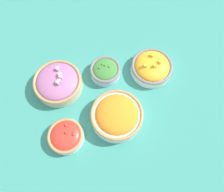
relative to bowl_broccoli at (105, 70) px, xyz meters
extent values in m
plane|color=#337F75|center=(0.01, 0.11, -0.03)|extent=(3.00, 3.00, 0.00)
cylinder|color=#B2C1CC|center=(0.00, 0.00, -0.01)|extent=(0.12, 0.12, 0.04)
torus|color=slate|center=(0.00, 0.00, 0.01)|extent=(0.12, 0.12, 0.01)
ellipsoid|color=#387533|center=(0.00, 0.00, 0.01)|extent=(0.10, 0.10, 0.03)
ellipsoid|color=#47893D|center=(0.00, -0.01, 0.03)|extent=(0.01, 0.01, 0.01)
ellipsoid|color=#47893D|center=(0.02, 0.00, 0.03)|extent=(0.01, 0.01, 0.01)
ellipsoid|color=#47893D|center=(-0.02, 0.00, 0.03)|extent=(0.01, 0.01, 0.01)
ellipsoid|color=#47893D|center=(0.00, -0.02, 0.03)|extent=(0.01, 0.01, 0.01)
cylinder|color=white|center=(0.01, 0.19, 0.00)|extent=(0.19, 0.19, 0.05)
torus|color=#997A4C|center=(0.01, 0.19, 0.02)|extent=(0.19, 0.19, 0.01)
ellipsoid|color=orange|center=(0.01, 0.19, 0.02)|extent=(0.15, 0.15, 0.05)
cylinder|color=beige|center=(0.19, 0.00, 0.00)|extent=(0.18, 0.18, 0.04)
torus|color=#997A4C|center=(0.19, 0.00, 0.02)|extent=(0.18, 0.18, 0.01)
ellipsoid|color=#9E5B8E|center=(0.19, 0.00, 0.02)|extent=(0.16, 0.16, 0.04)
cube|color=#C699C1|center=(0.18, 0.02, 0.05)|extent=(0.02, 0.02, 0.01)
cube|color=#C699C1|center=(0.17, -0.01, 0.05)|extent=(0.02, 0.02, 0.01)
cube|color=#C699C1|center=(0.17, 0.00, 0.05)|extent=(0.02, 0.02, 0.01)
cube|color=#C699C1|center=(0.17, -0.03, 0.04)|extent=(0.02, 0.02, 0.01)
cube|color=#C699C1|center=(0.18, 0.02, 0.05)|extent=(0.01, 0.01, 0.01)
cylinder|color=silver|center=(-0.18, 0.04, -0.01)|extent=(0.16, 0.16, 0.03)
torus|color=slate|center=(-0.18, 0.04, 0.01)|extent=(0.16, 0.16, 0.01)
ellipsoid|color=orange|center=(-0.18, 0.04, 0.01)|extent=(0.13, 0.13, 0.05)
cube|color=#F4A828|center=(-0.18, 0.01, 0.04)|extent=(0.02, 0.02, 0.01)
cube|color=#F4A828|center=(-0.14, 0.04, 0.04)|extent=(0.01, 0.01, 0.01)
cube|color=#F4A828|center=(-0.18, 0.06, 0.04)|extent=(0.01, 0.01, 0.01)
cube|color=#F4A828|center=(-0.20, 0.04, 0.04)|extent=(0.02, 0.02, 0.01)
cylinder|color=white|center=(0.20, 0.21, -0.01)|extent=(0.13, 0.13, 0.03)
torus|color=#997A4C|center=(0.20, 0.21, 0.00)|extent=(0.13, 0.13, 0.01)
ellipsoid|color=red|center=(0.20, 0.21, 0.00)|extent=(0.10, 0.10, 0.03)
ellipsoid|color=red|center=(0.17, 0.21, 0.02)|extent=(0.01, 0.01, 0.01)
ellipsoid|color=red|center=(0.19, 0.18, 0.02)|extent=(0.01, 0.01, 0.01)
ellipsoid|color=red|center=(0.17, 0.21, 0.02)|extent=(0.01, 0.01, 0.01)
ellipsoid|color=red|center=(0.19, 0.20, 0.02)|extent=(0.01, 0.01, 0.01)
camera|label=1|loc=(0.09, 0.40, 0.75)|focal=35.00mm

